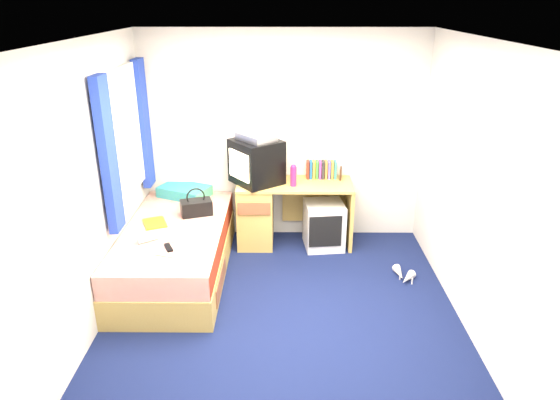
{
  "coord_description": "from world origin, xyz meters",
  "views": [
    {
      "loc": [
        0.01,
        -3.85,
        2.69
      ],
      "look_at": [
        -0.03,
        0.7,
        0.84
      ],
      "focal_mm": 32.0,
      "sensor_mm": 36.0,
      "label": 1
    }
  ],
  "objects_px": {
    "vcr": "(256,137)",
    "aerosol_can": "(283,174)",
    "pillow": "(185,191)",
    "remote_control": "(168,248)",
    "pink_water_bottle": "(293,177)",
    "towel": "(192,235)",
    "crt_tv": "(256,162)",
    "magazine": "(155,223)",
    "white_heels": "(403,276)",
    "storage_cube": "(324,225)",
    "desk": "(271,210)",
    "handbag": "(196,207)",
    "picture_frame": "(341,173)",
    "colour_swatch_fan": "(164,255)",
    "bed": "(176,251)",
    "water_bottle": "(148,238)"
  },
  "relations": [
    {
      "from": "vcr",
      "to": "picture_frame",
      "type": "relative_size",
      "value": 2.9
    },
    {
      "from": "water_bottle",
      "to": "pillow",
      "type": "bearing_deg",
      "value": 83.55
    },
    {
      "from": "vcr",
      "to": "aerosol_can",
      "type": "distance_m",
      "value": 0.53
    },
    {
      "from": "pillow",
      "to": "handbag",
      "type": "xyz_separation_m",
      "value": [
        0.23,
        -0.53,
        0.03
      ]
    },
    {
      "from": "crt_tv",
      "to": "magazine",
      "type": "height_order",
      "value": "crt_tv"
    },
    {
      "from": "desk",
      "to": "handbag",
      "type": "relative_size",
      "value": 3.58
    },
    {
      "from": "pillow",
      "to": "vcr",
      "type": "distance_m",
      "value": 1.09
    },
    {
      "from": "vcr",
      "to": "magazine",
      "type": "relative_size",
      "value": 1.45
    },
    {
      "from": "bed",
      "to": "aerosol_can",
      "type": "bearing_deg",
      "value": 34.99
    },
    {
      "from": "handbag",
      "to": "towel",
      "type": "relative_size",
      "value": 1.19
    },
    {
      "from": "handbag",
      "to": "magazine",
      "type": "relative_size",
      "value": 1.3
    },
    {
      "from": "remote_control",
      "to": "white_heels",
      "type": "xyz_separation_m",
      "value": [
        2.29,
        0.38,
        -0.51
      ]
    },
    {
      "from": "desk",
      "to": "remote_control",
      "type": "height_order",
      "value": "desk"
    },
    {
      "from": "aerosol_can",
      "to": "magazine",
      "type": "bearing_deg",
      "value": -152.09
    },
    {
      "from": "bed",
      "to": "remote_control",
      "type": "bearing_deg",
      "value": -84.69
    },
    {
      "from": "aerosol_can",
      "to": "storage_cube",
      "type": "bearing_deg",
      "value": -14.92
    },
    {
      "from": "towel",
      "to": "remote_control",
      "type": "xyz_separation_m",
      "value": [
        -0.19,
        -0.19,
        -0.04
      ]
    },
    {
      "from": "aerosol_can",
      "to": "colour_swatch_fan",
      "type": "bearing_deg",
      "value": -128.06
    },
    {
      "from": "pink_water_bottle",
      "to": "towel",
      "type": "distance_m",
      "value": 1.36
    },
    {
      "from": "picture_frame",
      "to": "pink_water_bottle",
      "type": "relative_size",
      "value": 0.64
    },
    {
      "from": "white_heels",
      "to": "storage_cube",
      "type": "bearing_deg",
      "value": 136.31
    },
    {
      "from": "desk",
      "to": "storage_cube",
      "type": "distance_m",
      "value": 0.63
    },
    {
      "from": "handbag",
      "to": "white_heels",
      "type": "height_order",
      "value": "handbag"
    },
    {
      "from": "picture_frame",
      "to": "colour_swatch_fan",
      "type": "distance_m",
      "value": 2.28
    },
    {
      "from": "pillow",
      "to": "remote_control",
      "type": "distance_m",
      "value": 1.31
    },
    {
      "from": "pillow",
      "to": "handbag",
      "type": "relative_size",
      "value": 1.52
    },
    {
      "from": "bed",
      "to": "white_heels",
      "type": "xyz_separation_m",
      "value": [
        2.34,
        -0.09,
        -0.23
      ]
    },
    {
      "from": "desk",
      "to": "picture_frame",
      "type": "distance_m",
      "value": 0.91
    },
    {
      "from": "towel",
      "to": "water_bottle",
      "type": "bearing_deg",
      "value": -173.92
    },
    {
      "from": "pillow",
      "to": "pink_water_bottle",
      "type": "height_order",
      "value": "pink_water_bottle"
    },
    {
      "from": "storage_cube",
      "to": "towel",
      "type": "xyz_separation_m",
      "value": [
        -1.34,
        -0.92,
        0.32
      ]
    },
    {
      "from": "desk",
      "to": "water_bottle",
      "type": "distance_m",
      "value": 1.56
    },
    {
      "from": "desk",
      "to": "crt_tv",
      "type": "xyz_separation_m",
      "value": [
        -0.16,
        0.0,
        0.59
      ]
    },
    {
      "from": "storage_cube",
      "to": "magazine",
      "type": "distance_m",
      "value": 1.89
    },
    {
      "from": "desk",
      "to": "magazine",
      "type": "xyz_separation_m",
      "value": [
        -1.17,
        -0.66,
        0.14
      ]
    },
    {
      "from": "storage_cube",
      "to": "vcr",
      "type": "distance_m",
      "value": 1.27
    },
    {
      "from": "vcr",
      "to": "white_heels",
      "type": "relative_size",
      "value": 1.23
    },
    {
      "from": "towel",
      "to": "magazine",
      "type": "bearing_deg",
      "value": 141.58
    },
    {
      "from": "desk",
      "to": "pink_water_bottle",
      "type": "height_order",
      "value": "pink_water_bottle"
    },
    {
      "from": "pillow",
      "to": "desk",
      "type": "distance_m",
      "value": 1.03
    },
    {
      "from": "picture_frame",
      "to": "towel",
      "type": "distance_m",
      "value": 1.92
    },
    {
      "from": "vcr",
      "to": "magazine",
      "type": "xyz_separation_m",
      "value": [
        -1.02,
        -0.67,
        -0.73
      ]
    },
    {
      "from": "picture_frame",
      "to": "desk",
      "type": "bearing_deg",
      "value": -162.85
    },
    {
      "from": "aerosol_can",
      "to": "white_heels",
      "type": "xyz_separation_m",
      "value": [
        1.24,
        -0.86,
        -0.8
      ]
    },
    {
      "from": "bed",
      "to": "storage_cube",
      "type": "distance_m",
      "value": 1.69
    },
    {
      "from": "storage_cube",
      "to": "crt_tv",
      "type": "bearing_deg",
      "value": 166.46
    },
    {
      "from": "bed",
      "to": "picture_frame",
      "type": "relative_size",
      "value": 14.29
    },
    {
      "from": "pillow",
      "to": "water_bottle",
      "type": "xyz_separation_m",
      "value": [
        -0.13,
        -1.16,
        -0.03
      ]
    },
    {
      "from": "desk",
      "to": "aerosol_can",
      "type": "height_order",
      "value": "aerosol_can"
    },
    {
      "from": "desk",
      "to": "crt_tv",
      "type": "relative_size",
      "value": 1.95
    }
  ]
}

